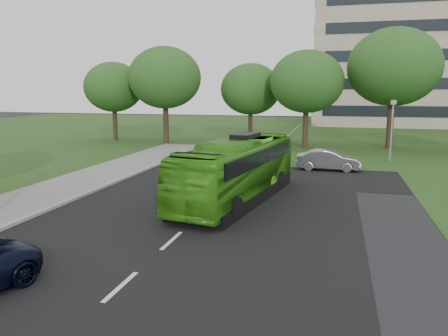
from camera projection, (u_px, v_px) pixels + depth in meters
The scene contains 11 objects.
ground at pixel (189, 225), 18.22m from camera, with size 160.00×160.00×0.00m, color black.
street_surfaces at pixel (266, 151), 39.99m from camera, with size 120.00×120.00×0.15m.
office_building at pixel (445, 46), 69.67m from camera, with size 40.10×20.10×25.00m.
tree_park_a at pixel (165, 78), 45.57m from camera, with size 7.58×7.58×10.07m.
tree_park_b at pixel (251, 89), 46.45m from camera, with size 6.40×6.40×8.39m.
tree_park_c at pixel (307, 82), 41.75m from camera, with size 7.05×7.05×9.36m.
tree_park_d at pixel (394, 67), 40.93m from camera, with size 8.59×8.59×11.36m.
tree_park_f at pixel (114, 87), 48.50m from camera, with size 6.49×6.49×8.66m.
bus at pixel (237, 170), 22.19m from camera, with size 2.61×11.14×3.10m, color #3A9117.
sedan at pixel (328, 160), 30.64m from camera, with size 1.54×4.41×1.45m, color #9A999E.
camera_pole at pixel (392, 122), 34.18m from camera, with size 0.47×0.43×4.81m.
Camera 1 is at (5.80, -16.59, 5.56)m, focal length 35.00 mm.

